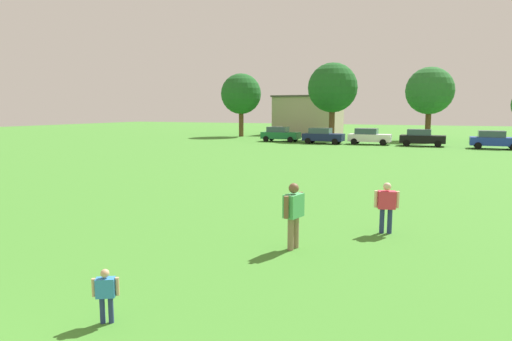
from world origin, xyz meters
The scene contains 13 objects.
ground_plane centered at (0.00, 30.00, 0.00)m, with size 160.00×160.00×0.00m, color #42842D.
child_kite_flyer centered at (1.93, 4.47, 0.57)m, with size 0.40×0.31×0.96m.
adult_bystander centered at (3.57, 9.58, 1.04)m, with size 0.44×0.81×1.75m.
bystander_near_trees centered at (5.61, 12.05, 0.90)m, with size 0.70×0.39×1.51m.
parked_car_green_0 centered at (-10.29, 46.47, 0.86)m, with size 4.30×2.02×1.68m.
parked_car_navy_1 centered at (-4.98, 45.28, 0.86)m, with size 4.30×2.02×1.68m.
parked_car_white_2 centered at (-0.24, 46.13, 0.86)m, with size 4.30×2.02×1.68m.
parked_car_black_3 centered at (4.97, 46.03, 0.86)m, with size 4.30×2.02×1.68m.
parked_car_blue_4 centered at (11.33, 45.26, 0.86)m, with size 4.30×2.02×1.68m.
tree_far_left centered at (-18.50, 53.56, 5.71)m, with size 5.43×5.43×8.46m.
tree_left centered at (-5.53, 51.58, 6.19)m, with size 5.89×5.89×9.17m.
tree_right centered at (5.18, 55.13, 5.80)m, with size 5.51×5.51×8.59m.
house_left centered at (-11.65, 62.66, 2.84)m, with size 8.96×8.73×5.65m.
Camera 1 is at (7.06, -1.07, 3.61)m, focal length 30.94 mm.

